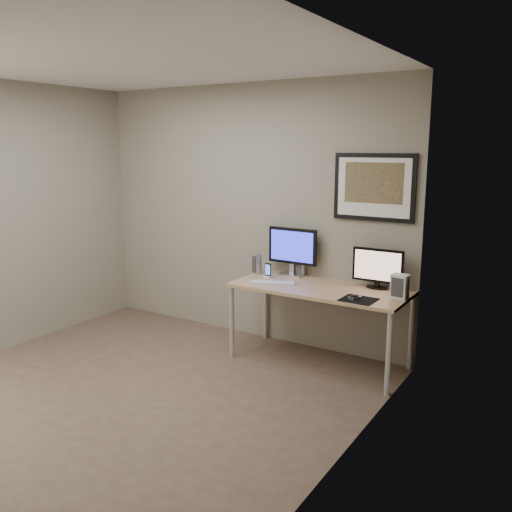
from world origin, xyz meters
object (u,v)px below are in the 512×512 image
(monitor_tv, at_px, (378,267))
(speaker_right, at_px, (301,266))
(desk, at_px, (320,294))
(phone_dock, at_px, (268,270))
(speaker_left, at_px, (257,264))
(fan_unit, at_px, (400,286))
(keyboard, at_px, (272,282))
(monitor_large, at_px, (292,249))
(framed_art, at_px, (374,187))

(monitor_tv, xyz_separation_m, speaker_right, (-0.80, 0.08, -0.09))
(desk, distance_m, phone_dock, 0.59)
(speaker_left, height_order, fan_unit, fan_unit)
(speaker_left, bearing_deg, phone_dock, -1.00)
(phone_dock, height_order, keyboard, phone_dock)
(speaker_left, xyz_separation_m, fan_unit, (1.47, -0.12, 0.00))
(monitor_large, height_order, phone_dock, monitor_large)
(monitor_large, bearing_deg, framed_art, 6.58)
(desk, distance_m, speaker_right, 0.49)
(framed_art, relative_size, speaker_left, 3.72)
(speaker_left, xyz_separation_m, phone_dock, (0.17, -0.08, -0.03))
(speaker_right, distance_m, fan_unit, 1.10)
(speaker_left, relative_size, keyboard, 0.47)
(phone_dock, bearing_deg, keyboard, -42.98)
(desk, height_order, monitor_large, monitor_large)
(framed_art, relative_size, keyboard, 1.74)
(framed_art, xyz_separation_m, phone_dock, (-0.93, -0.28, -0.82))
(desk, xyz_separation_m, phone_dock, (-0.58, 0.05, 0.14))
(speaker_right, xyz_separation_m, fan_unit, (1.07, -0.28, 0.00))
(speaker_right, height_order, fan_unit, fan_unit)
(keyboard, bearing_deg, monitor_tv, -1.02)
(monitor_large, xyz_separation_m, speaker_right, (0.08, 0.04, -0.16))
(phone_dock, height_order, fan_unit, fan_unit)
(framed_art, height_order, fan_unit, framed_art)
(framed_art, relative_size, fan_unit, 3.67)
(framed_art, xyz_separation_m, speaker_right, (-0.69, -0.03, -0.79))
(phone_dock, relative_size, fan_unit, 0.71)
(framed_art, relative_size, monitor_tv, 1.62)
(speaker_left, xyz_separation_m, keyboard, (0.32, -0.25, -0.09))
(speaker_left, height_order, phone_dock, speaker_left)
(speaker_left, distance_m, phone_dock, 0.19)
(monitor_large, height_order, speaker_right, monitor_large)
(desk, relative_size, phone_dock, 11.11)
(desk, xyz_separation_m, speaker_right, (-0.34, 0.30, 0.17))
(monitor_large, distance_m, phone_dock, 0.32)
(framed_art, bearing_deg, keyboard, -150.17)
(monitor_tv, relative_size, speaker_right, 2.31)
(keyboard, bearing_deg, speaker_right, 56.83)
(framed_art, height_order, monitor_large, framed_art)
(phone_dock, bearing_deg, speaker_left, 160.27)
(speaker_right, xyz_separation_m, keyboard, (-0.09, -0.42, -0.09))
(speaker_left, height_order, keyboard, speaker_left)
(desk, relative_size, monitor_tv, 3.46)
(fan_unit, bearing_deg, phone_dock, -174.10)
(monitor_tv, relative_size, fan_unit, 2.26)
(desk, distance_m, monitor_large, 0.59)
(speaker_left, bearing_deg, speaker_right, 46.87)
(framed_art, distance_m, fan_unit, 0.93)
(monitor_tv, height_order, speaker_right, monitor_tv)
(desk, bearing_deg, phone_dock, 174.91)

